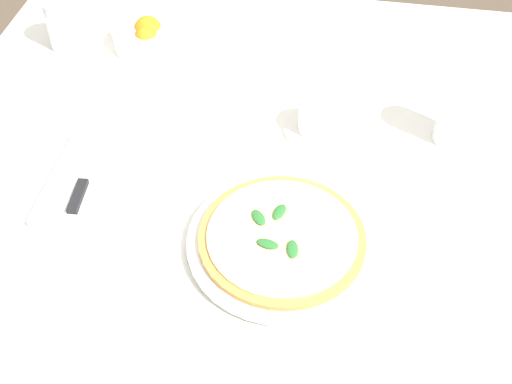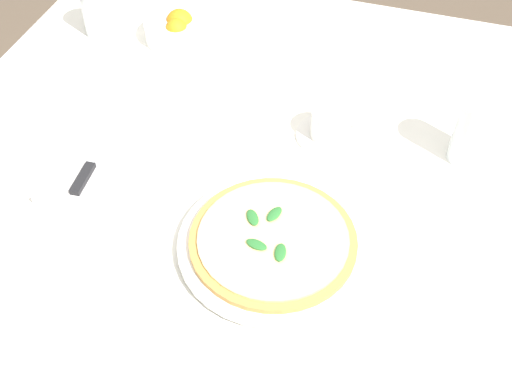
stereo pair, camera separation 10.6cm
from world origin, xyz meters
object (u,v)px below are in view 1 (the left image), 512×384
at_px(pizza_plate, 282,243).
at_px(water_glass_back_corner, 456,115).
at_px(water_glass_far_right, 64,27).
at_px(citrus_bowl, 147,36).
at_px(napkin_folded, 87,182).
at_px(coffee_cup_near_left, 318,120).
at_px(dinner_knife, 86,176).
at_px(pizza, 282,237).

height_order(pizza_plate, water_glass_back_corner, water_glass_back_corner).
xyz_separation_m(water_glass_far_right, citrus_bowl, (0.03, -0.18, -0.02)).
relative_size(napkin_folded, citrus_bowl, 1.47).
height_order(pizza_plate, coffee_cup_near_left, coffee_cup_near_left).
bearing_deg(coffee_cup_near_left, water_glass_far_right, 71.87).
relative_size(water_glass_far_right, dinner_knife, 0.57).
distance_m(napkin_folded, citrus_bowl, 0.44).
height_order(coffee_cup_near_left, dinner_knife, coffee_cup_near_left).
bearing_deg(dinner_knife, citrus_bowl, -2.57).
distance_m(pizza, citrus_bowl, 0.64).
bearing_deg(citrus_bowl, water_glass_back_corner, -106.99).
bearing_deg(pizza_plate, coffee_cup_near_left, -5.17).
distance_m(pizza, water_glass_far_right, 0.74).
bearing_deg(water_glass_back_corner, pizza, 138.37).
height_order(water_glass_far_right, dinner_knife, water_glass_far_right).
distance_m(napkin_folded, dinner_knife, 0.01).
distance_m(coffee_cup_near_left, water_glass_back_corner, 0.26).
height_order(water_glass_back_corner, citrus_bowl, water_glass_back_corner).
relative_size(pizza_plate, coffee_cup_near_left, 2.39).
bearing_deg(coffee_cup_near_left, pizza_plate, 174.83).
distance_m(pizza_plate, water_glass_far_right, 0.74).
height_order(pizza_plate, citrus_bowl, citrus_bowl).
xyz_separation_m(pizza_plate, water_glass_far_right, (0.49, 0.55, 0.04)).
xyz_separation_m(pizza_plate, pizza, (0.00, 0.00, 0.01)).
distance_m(pizza_plate, napkin_folded, 0.37).
height_order(water_glass_far_right, water_glass_back_corner, water_glass_back_corner).
bearing_deg(water_glass_far_right, napkin_folded, -154.84).
xyz_separation_m(pizza, water_glass_far_right, (0.49, 0.55, 0.02)).
bearing_deg(pizza_plate, pizza, 71.85).
bearing_deg(coffee_cup_near_left, napkin_folded, 119.34).
xyz_separation_m(pizza_plate, napkin_folded, (0.08, 0.36, -0.00)).
height_order(pizza, water_glass_back_corner, water_glass_back_corner).
xyz_separation_m(pizza, dinner_knife, (0.08, 0.36, -0.00)).
relative_size(pizza_plate, pizza, 1.14).
relative_size(water_glass_far_right, citrus_bowl, 0.74).
height_order(water_glass_back_corner, napkin_folded, water_glass_back_corner).
bearing_deg(dinner_knife, napkin_folded, 180.00).
xyz_separation_m(pizza_plate, dinner_knife, (0.08, 0.36, 0.01)).
xyz_separation_m(pizza, coffee_cup_near_left, (0.30, -0.03, 0.00)).
xyz_separation_m(water_glass_far_right, dinner_knife, (-0.41, -0.19, -0.03)).
distance_m(pizza_plate, dinner_knife, 0.37).
height_order(pizza_plate, dinner_knife, dinner_knife).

